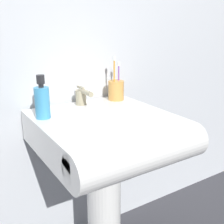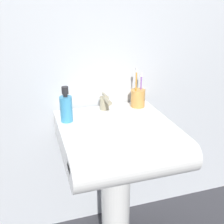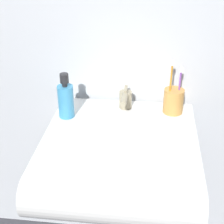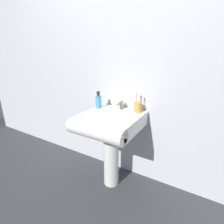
{
  "view_description": "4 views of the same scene",
  "coord_description": "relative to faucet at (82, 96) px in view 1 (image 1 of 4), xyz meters",
  "views": [
    {
      "loc": [
        -0.56,
        -0.95,
        1.15
      ],
      "look_at": [
        0.03,
        -0.01,
        0.8
      ],
      "focal_mm": 45.0,
      "sensor_mm": 36.0,
      "label": 1
    },
    {
      "loc": [
        -0.38,
        -1.15,
        1.35
      ],
      "look_at": [
        -0.03,
        -0.03,
        0.86
      ],
      "focal_mm": 45.0,
      "sensor_mm": 36.0,
      "label": 2
    },
    {
      "loc": [
        0.09,
        -1.01,
        1.44
      ],
      "look_at": [
        -0.03,
        0.01,
        0.86
      ],
      "focal_mm": 55.0,
      "sensor_mm": 36.0,
      "label": 3
    },
    {
      "loc": [
        0.79,
        -1.31,
        1.34
      ],
      "look_at": [
        0.02,
        -0.02,
        0.81
      ],
      "focal_mm": 28.0,
      "sensor_mm": 36.0,
      "label": 4
    }
  ],
  "objects": [
    {
      "name": "faucet",
      "position": [
        0.0,
        0.0,
        0.0
      ],
      "size": [
        0.05,
        0.13,
        0.09
      ],
      "color": "tan",
      "rests_on": "sink_basin"
    },
    {
      "name": "wall_back",
      "position": [
        -0.0,
        0.11,
        0.37
      ],
      "size": [
        5.0,
        0.05,
        2.4
      ],
      "primitive_type": "cube",
      "color": "silver",
      "rests_on": "ground"
    },
    {
      "name": "toothbrush_cup",
      "position": [
        0.18,
        -0.0,
        0.01
      ],
      "size": [
        0.08,
        0.08,
        0.22
      ],
      "color": "#D19347",
      "rests_on": "sink_basin"
    },
    {
      "name": "sink_basin",
      "position": [
        -0.0,
        -0.25,
        -0.11
      ],
      "size": [
        0.53,
        0.59,
        0.13
      ],
      "color": "white",
      "rests_on": "sink_pedestal"
    },
    {
      "name": "sink_pedestal",
      "position": [
        -0.0,
        -0.19,
        -0.5
      ],
      "size": [
        0.15,
        0.15,
        0.65
      ],
      "primitive_type": "cylinder",
      "color": "white",
      "rests_on": "ground"
    },
    {
      "name": "soap_bottle",
      "position": [
        -0.22,
        -0.08,
        0.03
      ],
      "size": [
        0.06,
        0.06,
        0.17
      ],
      "color": "#3F99CC",
      "rests_on": "sink_basin"
    }
  ]
}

